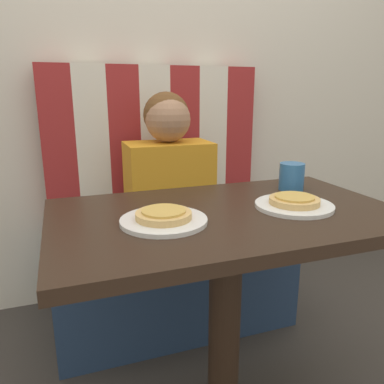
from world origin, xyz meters
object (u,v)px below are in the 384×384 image
(person, at_px, (168,168))
(pizza_left, at_px, (164,214))
(plate_left, at_px, (164,221))
(plate_right, at_px, (294,206))
(drinking_cup, at_px, (292,177))
(pizza_right, at_px, (294,200))

(person, bearing_deg, pizza_left, -106.99)
(plate_left, relative_size, plate_right, 1.00)
(plate_left, bearing_deg, drinking_cup, 19.58)
(person, height_order, plate_left, person)
(plate_right, relative_size, pizza_left, 1.56)
(pizza_left, height_order, pizza_right, same)
(pizza_right, bearing_deg, plate_right, -90.00)
(person, bearing_deg, plate_left, -106.99)
(pizza_right, height_order, drinking_cup, drinking_cup)
(plate_left, relative_size, drinking_cup, 2.46)
(drinking_cup, bearing_deg, plate_left, -160.42)
(plate_left, height_order, pizza_left, pizza_left)
(plate_left, height_order, plate_right, same)
(plate_right, distance_m, pizza_left, 0.40)
(drinking_cup, bearing_deg, person, 123.31)
(person, height_order, pizza_right, person)
(plate_right, height_order, drinking_cup, drinking_cup)
(pizza_right, xyz_separation_m, drinking_cup, (0.11, 0.18, 0.02))
(person, relative_size, plate_left, 2.71)
(person, distance_m, pizza_left, 0.68)
(plate_left, xyz_separation_m, pizza_left, (0.00, 0.00, 0.02))
(person, relative_size, pizza_left, 4.22)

